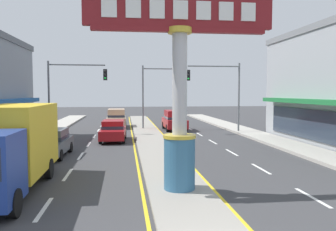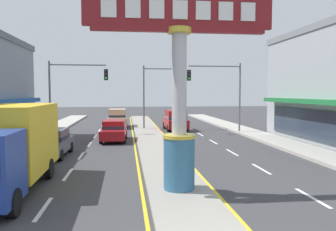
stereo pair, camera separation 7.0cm
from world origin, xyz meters
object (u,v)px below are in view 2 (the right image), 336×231
Objects in this scene: district_sign at (179,84)px; traffic_light_left_side at (71,85)px; suv_mid_left_lane at (175,120)px; sedan_far_left_oncoming at (51,142)px; sedan_far_right_lane at (114,130)px; suv_near_left_lane at (117,118)px; traffic_light_median_far at (159,86)px; box_truck_near_right_lane at (10,145)px; traffic_light_right_side at (221,85)px.

district_sign is 18.21m from traffic_light_left_side.
sedan_far_left_oncoming is (-8.88, -12.24, -0.20)m from suv_mid_left_lane.
district_sign is at bearing -78.30° from sedan_far_right_lane.
suv_near_left_lane is 6.47m from suv_mid_left_lane.
district_sign is 1.52× the size of suv_near_left_lane.
traffic_light_left_side is 10.17m from suv_mid_left_lane.
traffic_light_left_side is at bearing -153.97° from traffic_light_median_far.
suv_mid_left_lane is (8.89, 18.97, -0.71)m from box_truck_near_right_lane.
sedan_far_right_lane is 1.00× the size of sedan_far_left_oncoming.
district_sign is 23.61m from suv_near_left_lane.
traffic_light_right_side is 5.67m from suv_mid_left_lane.
traffic_light_right_side reaches higher than sedan_far_left_oncoming.
traffic_light_median_far is at bearing 86.36° from district_sign.
traffic_light_right_side is 10.43m from sedan_far_right_lane.
traffic_light_right_side is at bearing -34.09° from suv_near_left_lane.
district_sign reaches higher than traffic_light_right_side.
sedan_far_left_oncoming is at bearing -120.04° from sedan_far_right_lane.
suv_near_left_lane reaches higher than sedan_far_right_lane.
sedan_far_right_lane is at bearing -119.21° from traffic_light_median_far.
suv_near_left_lane is 1.00× the size of suv_mid_left_lane.
district_sign is at bearing -83.16° from suv_near_left_lane.
traffic_light_right_side reaches higher than suv_near_left_lane.
suv_mid_left_lane is at bearing -30.31° from suv_near_left_lane.
traffic_light_right_side is 1.34× the size of suv_mid_left_lane.
traffic_light_right_side reaches higher than sedan_far_right_lane.
sedan_far_right_lane is (3.31, 12.43, -0.91)m from box_truck_near_right_lane.
suv_mid_left_lane is at bearing 64.88° from box_truck_near_right_lane.
suv_near_left_lane is at bearing 145.91° from traffic_light_right_side.
box_truck_near_right_lane is at bearing -98.47° from suv_near_left_lane.
box_truck_near_right_lane is 1.50× the size of suv_near_left_lane.
sedan_far_left_oncoming is (-6.09, 7.76, -3.10)m from district_sign.
suv_mid_left_lane is at bearing 54.05° from sedan_far_left_oncoming.
traffic_light_left_side is at bearing 134.96° from sedan_far_right_lane.
traffic_light_right_side is 20.47m from box_truck_near_right_lane.
sedan_far_right_lane is (-2.79, 13.47, -3.10)m from district_sign.
traffic_light_median_far is at bearing -30.78° from suv_near_left_lane.
district_sign reaches higher than sedan_far_left_oncoming.
traffic_light_median_far reaches higher than suv_near_left_lane.
traffic_light_left_side is 1.34× the size of suv_mid_left_lane.
suv_mid_left_lane is at bearing 82.06° from district_sign.
district_sign is 14.10m from sedan_far_right_lane.
sedan_far_right_lane is 9.80m from suv_near_left_lane.
sedan_far_right_lane is 8.60m from suv_mid_left_lane.
sedan_far_right_lane is at bearing 101.70° from district_sign.
traffic_light_median_far is at bearing 26.03° from traffic_light_left_side.
traffic_light_left_side reaches higher than sedan_far_left_oncoming.
box_truck_near_right_lane is 1.58× the size of sedan_far_left_oncoming.
traffic_light_median_far is 1.34× the size of suv_mid_left_lane.
sedan_far_right_lane is (-9.16, -3.60, -3.46)m from traffic_light_right_side.
traffic_light_median_far is 1.42× the size of sedan_far_left_oncoming.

